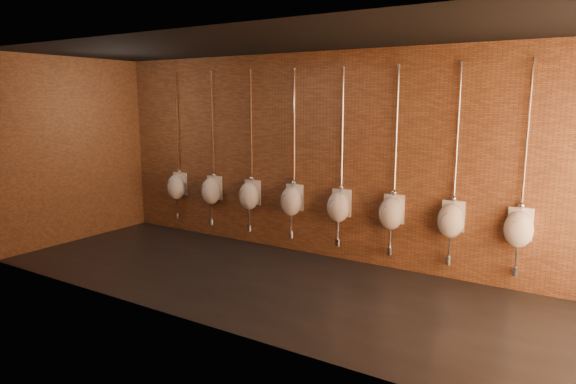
# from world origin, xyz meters

# --- Properties ---
(ground) EXTENTS (8.50, 8.50, 0.00)m
(ground) POSITION_xyz_m (0.00, 0.00, 0.00)
(ground) COLOR black
(ground) RESTS_ON ground
(room_shell) EXTENTS (8.54, 3.04, 3.22)m
(room_shell) POSITION_xyz_m (0.00, 0.00, 2.01)
(room_shell) COLOR black
(room_shell) RESTS_ON ground
(urinal_0) EXTENTS (0.39, 0.35, 2.71)m
(urinal_0) POSITION_xyz_m (-3.17, 1.37, 0.87)
(urinal_0) COLOR white
(urinal_0) RESTS_ON ground
(urinal_1) EXTENTS (0.39, 0.35, 2.71)m
(urinal_1) POSITION_xyz_m (-2.31, 1.37, 0.87)
(urinal_1) COLOR white
(urinal_1) RESTS_ON ground
(urinal_2) EXTENTS (0.39, 0.35, 2.71)m
(urinal_2) POSITION_xyz_m (-1.46, 1.37, 0.87)
(urinal_2) COLOR white
(urinal_2) RESTS_ON ground
(urinal_3) EXTENTS (0.39, 0.35, 2.71)m
(urinal_3) POSITION_xyz_m (-0.61, 1.37, 0.87)
(urinal_3) COLOR white
(urinal_3) RESTS_ON ground
(urinal_4) EXTENTS (0.39, 0.35, 2.71)m
(urinal_4) POSITION_xyz_m (0.24, 1.37, 0.87)
(urinal_4) COLOR white
(urinal_4) RESTS_ON ground
(urinal_5) EXTENTS (0.39, 0.35, 2.71)m
(urinal_5) POSITION_xyz_m (1.09, 1.37, 0.87)
(urinal_5) COLOR white
(urinal_5) RESTS_ON ground
(urinal_6) EXTENTS (0.39, 0.35, 2.71)m
(urinal_6) POSITION_xyz_m (1.94, 1.37, 0.87)
(urinal_6) COLOR white
(urinal_6) RESTS_ON ground
(urinal_7) EXTENTS (0.39, 0.35, 2.71)m
(urinal_7) POSITION_xyz_m (2.79, 1.37, 0.87)
(urinal_7) COLOR white
(urinal_7) RESTS_ON ground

